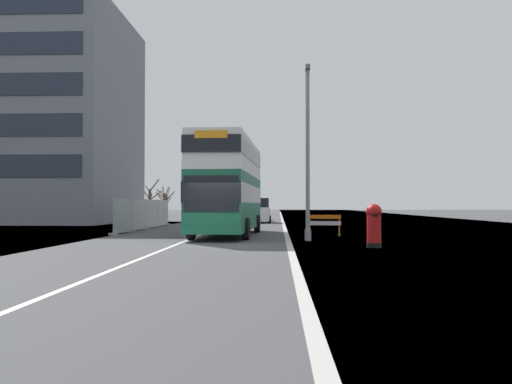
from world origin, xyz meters
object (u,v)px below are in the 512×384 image
(lamppost_foreground, at_px, (308,158))
(car_receding_far, at_px, (220,210))
(car_receding_mid, at_px, (253,210))
(red_pillar_postbox, at_px, (374,223))
(car_oncoming_near, at_px, (259,211))
(double_decker_bus, at_px, (228,186))
(roadworks_barrier, at_px, (324,223))

(lamppost_foreground, distance_m, car_receding_far, 37.97)
(lamppost_foreground, relative_size, car_receding_mid, 1.71)
(red_pillar_postbox, relative_size, car_receding_mid, 0.36)
(car_oncoming_near, height_order, car_receding_far, car_oncoming_near)
(car_receding_far, bearing_deg, double_decker_bus, -82.92)
(lamppost_foreground, bearing_deg, double_decker_bus, 135.53)
(double_decker_bus, relative_size, lamppost_foreground, 1.42)
(double_decker_bus, height_order, car_receding_far, double_decker_bus)
(car_receding_far, bearing_deg, car_receding_mid, -61.84)
(lamppost_foreground, bearing_deg, roadworks_barrier, 73.65)
(lamppost_foreground, xyz_separation_m, car_oncoming_near, (-2.96, 23.14, -2.65))
(car_receding_mid, bearing_deg, red_pillar_postbox, -79.48)
(double_decker_bus, bearing_deg, car_receding_mid, 89.94)
(lamppost_foreground, distance_m, roadworks_barrier, 4.75)
(car_receding_mid, bearing_deg, roadworks_barrier, -79.24)
(double_decker_bus, distance_m, lamppost_foreground, 5.54)
(red_pillar_postbox, xyz_separation_m, car_receding_mid, (-6.10, 32.87, 0.18))
(double_decker_bus, distance_m, car_receding_mid, 25.51)
(red_pillar_postbox, bearing_deg, car_receding_far, 104.17)
(roadworks_barrier, height_order, car_receding_far, car_receding_far)
(lamppost_foreground, bearing_deg, red_pillar_postbox, -57.96)
(double_decker_bus, bearing_deg, lamppost_foreground, -44.47)
(car_oncoming_near, distance_m, car_receding_mid, 6.20)
(lamppost_foreground, bearing_deg, car_receding_far, 102.19)
(double_decker_bus, relative_size, car_receding_mid, 2.43)
(double_decker_bus, bearing_deg, roadworks_barrier, -3.09)
(double_decker_bus, distance_m, car_oncoming_near, 19.41)
(car_oncoming_near, bearing_deg, lamppost_foreground, -82.70)
(red_pillar_postbox, bearing_deg, lamppost_foreground, 122.04)
(car_receding_mid, xyz_separation_m, car_receding_far, (-4.15, 7.75, -0.11))
(red_pillar_postbox, distance_m, car_receding_mid, 33.43)
(red_pillar_postbox, height_order, roadworks_barrier, red_pillar_postbox)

